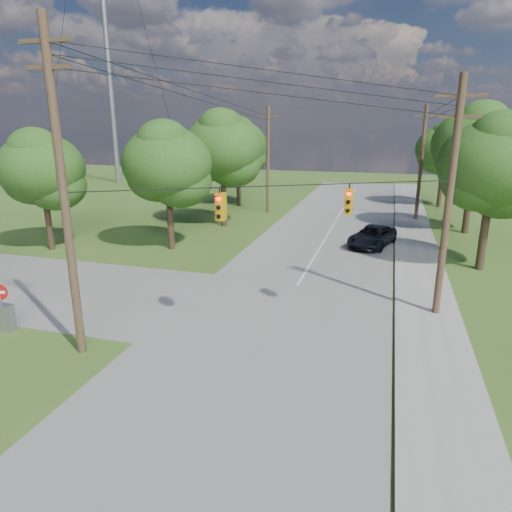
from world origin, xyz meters
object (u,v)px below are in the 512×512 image
(pole_ne, at_px, (449,197))
(control_cabinet, at_px, (5,318))
(pole_north_w, at_px, (268,159))
(car_main_north, at_px, (372,236))
(pole_north_e, at_px, (421,163))
(pole_sw, at_px, (63,192))
(do_not_enter_sign, at_px, (0,297))

(pole_ne, bearing_deg, control_cabinet, -158.39)
(pole_north_w, xyz_separation_m, car_main_north, (10.50, -10.36, -4.39))
(control_cabinet, bearing_deg, pole_north_e, 56.06)
(pole_sw, height_order, control_cabinet, pole_sw)
(pole_north_e, height_order, car_main_north, pole_north_e)
(car_main_north, bearing_deg, pole_ne, -58.14)
(pole_north_e, relative_size, control_cabinet, 8.32)
(do_not_enter_sign, bearing_deg, car_main_north, 34.54)
(pole_north_e, bearing_deg, control_cabinet, -121.36)
(pole_sw, relative_size, car_main_north, 2.35)
(pole_north_e, bearing_deg, car_main_north, -108.16)
(car_main_north, bearing_deg, do_not_enter_sign, -112.06)
(pole_sw, xyz_separation_m, do_not_enter_sign, (-4.27, 0.60, -4.66))
(pole_north_w, bearing_deg, pole_sw, -89.23)
(pole_sw, xyz_separation_m, pole_ne, (13.50, 7.60, -0.76))
(do_not_enter_sign, bearing_deg, control_cabinet, -16.38)
(pole_ne, distance_m, pole_north_w, 26.03)
(pole_sw, xyz_separation_m, car_main_north, (10.10, 19.24, -5.49))
(car_main_north, height_order, control_cabinet, car_main_north)
(car_main_north, xyz_separation_m, control_cabinet, (-14.27, -18.64, -0.14))
(pole_north_w, bearing_deg, pole_north_e, 0.00)
(pole_sw, bearing_deg, control_cabinet, 171.82)
(pole_ne, distance_m, car_main_north, 13.01)
(control_cabinet, bearing_deg, pole_north_w, 80.01)
(pole_sw, height_order, car_main_north, pole_sw)
(car_main_north, height_order, do_not_enter_sign, do_not_enter_sign)
(pole_ne, height_order, pole_north_e, pole_ne)
(pole_sw, relative_size, pole_north_e, 1.20)
(car_main_north, distance_m, do_not_enter_sign, 23.55)
(pole_ne, xyz_separation_m, control_cabinet, (-17.67, -7.00, -4.87))
(pole_sw, height_order, pole_north_w, pole_sw)
(pole_sw, relative_size, pole_ne, 1.14)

